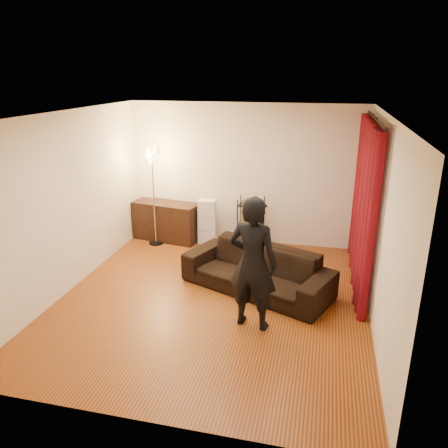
% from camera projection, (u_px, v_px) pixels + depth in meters
% --- Properties ---
extents(floor, '(5.00, 5.00, 0.00)m').
position_uv_depth(floor, '(213.00, 299.00, 6.54)').
color(floor, '#9A4C1C').
rests_on(floor, ground).
extents(ceiling, '(5.00, 5.00, 0.00)m').
position_uv_depth(ceiling, '(211.00, 114.00, 5.65)').
color(ceiling, white).
rests_on(ceiling, ground).
extents(wall_back, '(5.00, 0.00, 5.00)m').
position_uv_depth(wall_back, '(245.00, 175.00, 8.39)').
color(wall_back, white).
rests_on(wall_back, ground).
extents(wall_front, '(5.00, 0.00, 5.00)m').
position_uv_depth(wall_front, '(139.00, 299.00, 3.80)').
color(wall_front, white).
rests_on(wall_front, ground).
extents(wall_left, '(0.00, 5.00, 5.00)m').
position_uv_depth(wall_left, '(68.00, 203.00, 6.58)').
color(wall_left, white).
rests_on(wall_left, ground).
extents(wall_right, '(0.00, 5.00, 5.00)m').
position_uv_depth(wall_right, '(381.00, 226.00, 5.61)').
color(wall_right, white).
rests_on(wall_right, ground).
extents(curtain_rod, '(0.04, 2.65, 0.04)m').
position_uv_depth(curtain_rod, '(376.00, 119.00, 6.26)').
color(curtain_rod, black).
rests_on(curtain_rod, wall_right).
extents(curtain, '(0.22, 2.65, 2.55)m').
position_uv_depth(curtain, '(365.00, 206.00, 6.69)').
color(curtain, '#6B050D').
rests_on(curtain, ground).
extents(sofa, '(2.48, 1.73, 0.68)m').
position_uv_depth(sofa, '(257.00, 270.00, 6.72)').
color(sofa, black).
rests_on(sofa, ground).
extents(person, '(0.73, 0.55, 1.80)m').
position_uv_depth(person, '(253.00, 264.00, 5.59)').
color(person, black).
rests_on(person, ground).
extents(media_cabinet, '(1.38, 0.71, 0.77)m').
position_uv_depth(media_cabinet, '(166.00, 221.00, 8.77)').
color(media_cabinet, '#321C12').
rests_on(media_cabinet, ground).
extents(storage_boxes, '(0.38, 0.32, 0.88)m').
position_uv_depth(storage_boxes, '(207.00, 221.00, 8.60)').
color(storage_boxes, silver).
rests_on(storage_boxes, ground).
extents(wire_shelf, '(0.52, 0.42, 1.00)m').
position_uv_depth(wire_shelf, '(251.00, 223.00, 8.29)').
color(wire_shelf, black).
rests_on(wire_shelf, ground).
extents(floor_lamp, '(0.44, 0.44, 1.90)m').
position_uv_depth(floor_lamp, '(154.00, 197.00, 8.35)').
color(floor_lamp, silver).
rests_on(floor_lamp, ground).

